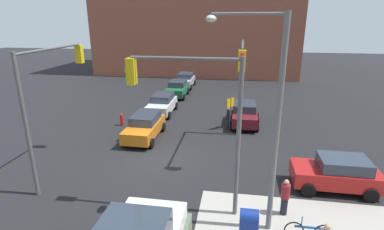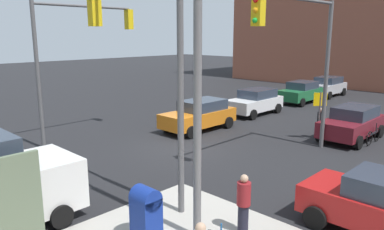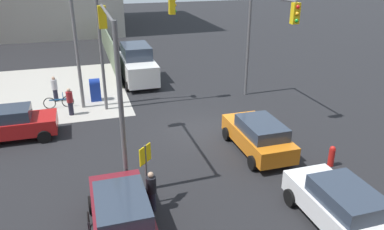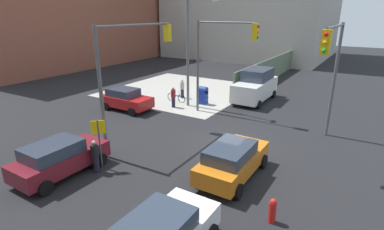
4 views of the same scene
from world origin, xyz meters
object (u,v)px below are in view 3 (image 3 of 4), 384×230
Objects in this scene: traffic_signal_ne_corner at (130,30)px; bicycle_leaning_on_fence at (59,102)px; traffic_signal_nw_corner at (112,60)px; pedestrian_waiting at (70,101)px; hatchback_maroon at (122,214)px; pedestrian_crossing at (151,191)px; mailbox_blue at (95,89)px; pedestrian_walking_north at (55,89)px; van_white_delivery at (137,64)px; fire_hydrant at (332,156)px; hatchback_orange at (258,135)px; hatchback_white at (340,205)px; coupe_red at (13,123)px; street_lamp_corner at (81,28)px; traffic_signal_se_corner at (265,29)px.

traffic_signal_ne_corner is 6.17m from bicycle_leaning_on_fence.
traffic_signal_nw_corner is 4.05× the size of pedestrian_waiting.
hatchback_maroon reaches higher than pedestrian_crossing.
pedestrian_walking_north is at bearing 75.96° from mailbox_blue.
van_white_delivery is at bearing 69.38° from pedestrian_waiting.
traffic_signal_nw_corner is 3.71× the size of bicycle_leaning_on_fence.
hatchback_orange is (2.08, 2.48, 0.36)m from fire_hydrant.
hatchback_maroon is 2.62× the size of pedestrian_waiting.
hatchback_white is (-3.47, 2.25, 0.36)m from fire_hydrant.
bicycle_leaning_on_fence is at bearing 74.44° from pedestrian_crossing.
hatchback_maroon is at bearing -179.79° from mailbox_blue.
coupe_red is (4.73, 10.89, -0.00)m from hatchback_orange.
street_lamp_corner is 8.51× the size of fire_hydrant.
hatchback_orange is at bearing 63.51° from pedestrian_walking_north.
mailbox_blue is 6.05m from coupe_red.
traffic_signal_nw_corner is 4.17× the size of pedestrian_crossing.
traffic_signal_nw_corner reaches higher than bicycle_leaning_on_fence.
van_white_delivery is at bearing -45.80° from mailbox_blue.
traffic_signal_se_corner is at bearing -87.28° from coupe_red.
traffic_signal_nw_corner reaches higher than fire_hydrant.
mailbox_blue is (8.48, 0.50, -3.89)m from traffic_signal_nw_corner.
fire_hydrant is 4.15m from hatchback_white.
mailbox_blue is 13.04m from hatchback_maroon.
traffic_signal_se_corner is at bearing -105.03° from bicycle_leaning_on_fence.
traffic_signal_nw_corner is 7.78m from pedestrian_waiting.
mailbox_blue is 12.06m from pedestrian_crossing.
traffic_signal_se_corner reaches higher than fire_hydrant.
coupe_red reaches higher than fire_hydrant.
hatchback_white reaches higher than pedestrian_crossing.
traffic_signal_ne_corner is at bearing 52.47° from pedestrian_crossing.
traffic_signal_ne_corner is 1.20× the size of van_white_delivery.
traffic_signal_se_corner is 10.29m from street_lamp_corner.
bicycle_leaning_on_fence is at bearing 33.04° from hatchback_white.
hatchback_orange is 12.74m from van_white_delivery.
traffic_signal_ne_corner is 4.70m from mailbox_blue.
coupe_red is 10.52m from van_white_delivery.
hatchback_white is at bearing -132.75° from coupe_red.
coupe_red is at bearing 66.50° from hatchback_orange.
hatchback_maroon is 12.65m from bicycle_leaning_on_fence.
traffic_signal_nw_corner is at bearing 46.20° from hatchback_white.
traffic_signal_nw_corner reaches higher than hatchback_orange.
van_white_delivery is at bearing -11.05° from hatchback_maroon.
hatchback_white is at bearing 147.06° from fire_hydrant.
pedestrian_walking_north is 1.31m from bicycle_leaning_on_fence.
traffic_signal_ne_corner is at bearing 167.93° from van_white_delivery.
hatchback_white is at bearing -34.31° from pedestrian_waiting.
pedestrian_crossing is (-7.61, -5.36, -0.04)m from coupe_red.
hatchback_orange is 1.12× the size of coupe_red.
pedestrian_walking_north is (2.30, 4.57, -3.74)m from traffic_signal_ne_corner.
hatchback_orange is at bearing -138.48° from street_lamp_corner.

